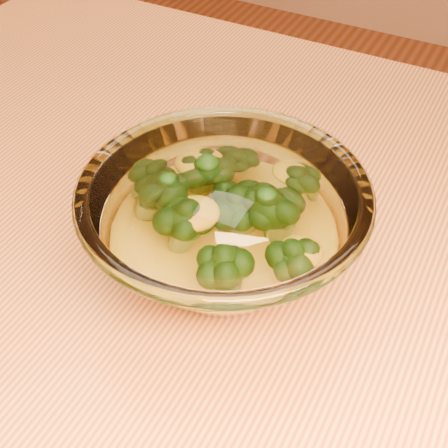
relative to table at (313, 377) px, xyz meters
The scene contains 4 objects.
table is the anchor object (origin of this frame).
glass_bowl 0.17m from the table, behind, with size 0.22×0.22×0.10m.
cheese_sauce 0.15m from the table, behind, with size 0.13×0.13×0.04m, color yellow.
broccoli_heap 0.18m from the table, behind, with size 0.16×0.14×0.06m.
Camera 1 is at (0.07, -0.31, 1.13)m, focal length 50.00 mm.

